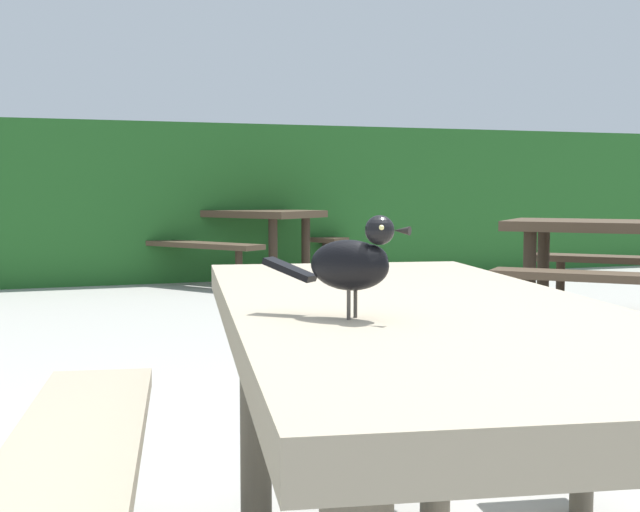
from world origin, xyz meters
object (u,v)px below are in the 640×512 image
at_px(picnic_table_foreground, 413,390).
at_px(picnic_table_mid_right, 237,227).
at_px(picnic_table_mid_left, 640,248).
at_px(bird_grackle, 354,261).

distance_m(picnic_table_foreground, picnic_table_mid_right, 7.27).
height_order(picnic_table_foreground, picnic_table_mid_right, same).
bearing_deg(picnic_table_foreground, picnic_table_mid_right, 78.83).
bearing_deg(picnic_table_mid_left, picnic_table_foreground, -135.63).
height_order(picnic_table_foreground, bird_grackle, bird_grackle).
bearing_deg(picnic_table_mid_right, picnic_table_mid_left, -64.32).
distance_m(bird_grackle, picnic_table_mid_right, 7.49).
relative_size(picnic_table_foreground, bird_grackle, 8.74).
bearing_deg(picnic_table_mid_right, picnic_table_foreground, -101.17).
distance_m(picnic_table_foreground, picnic_table_mid_left, 4.60).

